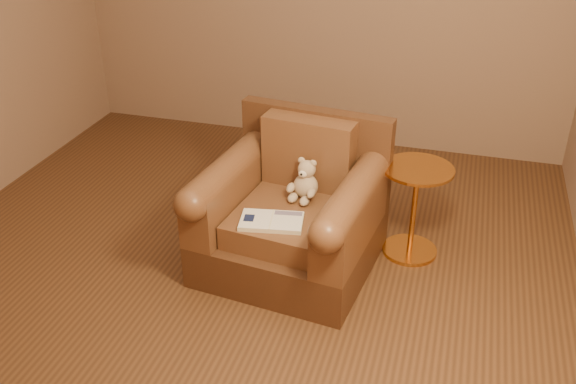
# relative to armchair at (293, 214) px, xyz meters

# --- Properties ---
(floor) EXTENTS (4.00, 4.00, 0.00)m
(floor) POSITION_rel_armchair_xyz_m (-0.30, -0.16, -0.33)
(floor) COLOR #55341D
(floor) RESTS_ON ground
(armchair) EXTENTS (1.05, 1.01, 0.86)m
(armchair) POSITION_rel_armchair_xyz_m (0.00, 0.00, 0.00)
(armchair) COLOR #482A18
(armchair) RESTS_ON floor
(teddy_bear) EXTENTS (0.18, 0.21, 0.25)m
(teddy_bear) POSITION_rel_armchair_xyz_m (0.05, 0.07, 0.17)
(teddy_bear) COLOR tan
(teddy_bear) RESTS_ON armchair
(guidebook) EXTENTS (0.37, 0.26, 0.03)m
(guidebook) POSITION_rel_armchair_xyz_m (-0.05, -0.26, 0.09)
(guidebook) COLOR beige
(guidebook) RESTS_ON armchair
(side_table) EXTENTS (0.42, 0.42, 0.59)m
(side_table) POSITION_rel_armchair_xyz_m (0.68, 0.29, -0.01)
(side_table) COLOR gold
(side_table) RESTS_ON floor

